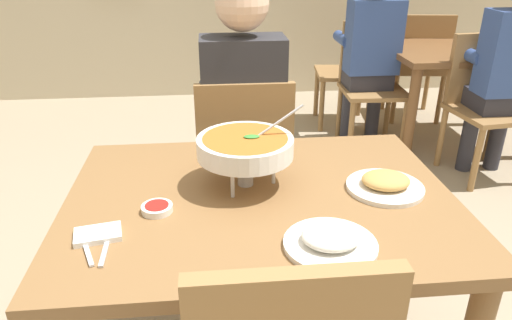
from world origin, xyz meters
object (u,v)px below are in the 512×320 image
(diner_main, at_px, (243,108))
(sauce_dish, at_px, (157,208))
(chair_bg_middle, at_px, (484,97))
(chair_bg_right, at_px, (419,62))
(rice_plate, at_px, (331,240))
(appetizer_plate, at_px, (385,184))
(dining_table_main, at_px, (261,225))
(chair_bg_corner, at_px, (356,64))
(chair_diner_main, at_px, (244,159))
(curry_bowl, at_px, (245,147))
(patron_bg_middle, at_px, (507,64))
(chair_bg_left, at_px, (371,78))
(dining_table_far, at_px, (456,66))
(patron_bg_left, at_px, (371,46))

(diner_main, relative_size, sauce_dish, 14.56)
(chair_bg_middle, height_order, chair_bg_right, same)
(rice_plate, height_order, appetizer_plate, same)
(appetizer_plate, bearing_deg, chair_bg_middle, 51.26)
(dining_table_main, xyz_separation_m, rice_plate, (0.15, -0.28, 0.13))
(rice_plate, distance_m, sauce_dish, 0.50)
(appetizer_plate, relative_size, chair_bg_right, 0.27)
(chair_bg_corner, bearing_deg, dining_table_main, -112.93)
(chair_diner_main, distance_m, curry_bowl, 0.74)
(chair_bg_right, xyz_separation_m, patron_bg_middle, (0.07, -1.07, 0.24))
(diner_main, relative_size, patron_bg_middle, 1.00)
(appetizer_plate, distance_m, chair_bg_middle, 1.97)
(chair_bg_right, bearing_deg, dining_table_main, -122.49)
(chair_bg_middle, distance_m, chair_bg_corner, 1.11)
(chair_bg_left, bearing_deg, dining_table_far, -6.71)
(dining_table_main, relative_size, diner_main, 0.90)
(chair_diner_main, distance_m, diner_main, 0.24)
(chair_bg_corner, distance_m, patron_bg_middle, 1.23)
(dining_table_far, distance_m, chair_bg_left, 0.61)
(dining_table_main, height_order, rice_plate, rice_plate)
(diner_main, height_order, patron_bg_middle, same)
(patron_bg_left, bearing_deg, patron_bg_middle, -41.37)
(dining_table_main, distance_m, rice_plate, 0.34)
(chair_bg_left, bearing_deg, appetizer_plate, -107.44)
(dining_table_far, height_order, patron_bg_middle, patron_bg_middle)
(dining_table_main, bearing_deg, chair_bg_left, 63.24)
(chair_bg_right, distance_m, chair_bg_corner, 0.54)
(rice_plate, xyz_separation_m, appetizer_plate, (0.24, 0.28, 0.00))
(rice_plate, distance_m, chair_bg_right, 3.15)
(sauce_dish, distance_m, patron_bg_left, 2.46)
(chair_diner_main, xyz_separation_m, chair_bg_left, (1.04, 1.33, 0.00))
(chair_diner_main, relative_size, curry_bowl, 2.71)
(appetizer_plate, bearing_deg, patron_bg_middle, 48.47)
(diner_main, distance_m, curry_bowl, 0.70)
(chair_diner_main, xyz_separation_m, curry_bowl, (-0.04, -0.65, 0.34))
(dining_table_far, xyz_separation_m, patron_bg_left, (-0.64, 0.03, 0.15))
(chair_diner_main, relative_size, dining_table_far, 0.90)
(dining_table_far, height_order, chair_bg_middle, chair_bg_middle)
(chair_bg_left, bearing_deg, rice_plate, -110.82)
(chair_diner_main, bearing_deg, chair_bg_right, 48.02)
(appetizer_plate, xyz_separation_m, chair_bg_left, (0.65, 2.06, -0.23))
(appetizer_plate, height_order, patron_bg_left, patron_bg_left)
(diner_main, relative_size, patron_bg_left, 1.00)
(dining_table_far, bearing_deg, sauce_dish, -133.51)
(dining_table_main, height_order, chair_bg_right, chair_bg_right)
(chair_bg_corner, bearing_deg, curry_bowl, -114.40)
(patron_bg_left, height_order, patron_bg_middle, same)
(curry_bowl, relative_size, sauce_dish, 3.69)
(dining_table_far, xyz_separation_m, chair_bg_right, (-0.05, 0.51, -0.09))
(dining_table_main, xyz_separation_m, chair_bg_right, (1.59, 2.50, -0.11))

